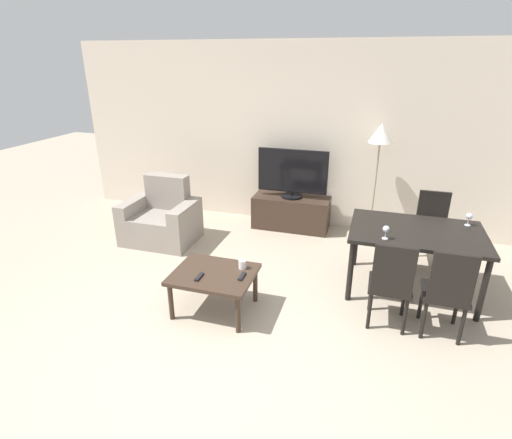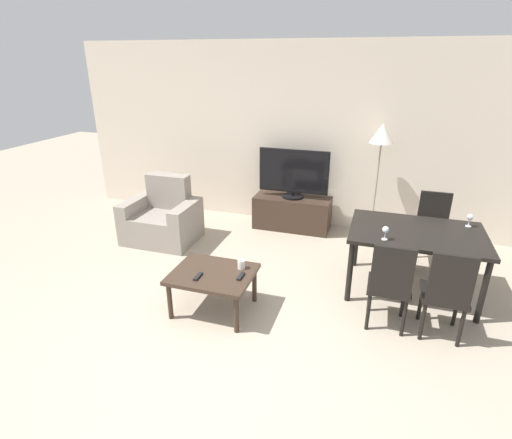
{
  "view_description": "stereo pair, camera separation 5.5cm",
  "coord_description": "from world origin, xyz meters",
  "px_view_note": "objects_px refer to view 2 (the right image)",
  "views": [
    {
      "loc": [
        1.23,
        -2.59,
        2.47
      ],
      "look_at": [
        -0.09,
        1.65,
        0.65
      ],
      "focal_mm": 28.0,
      "sensor_mm": 36.0,
      "label": 1
    },
    {
      "loc": [
        1.28,
        -2.58,
        2.47
      ],
      "look_at": [
        -0.09,
        1.65,
        0.65
      ],
      "focal_mm": 28.0,
      "sensor_mm": 36.0,
      "label": 2
    }
  ],
  "objects_px": {
    "armchair": "(163,219)",
    "remote_secondary": "(241,276)",
    "floor_lamp": "(382,141)",
    "dining_chair_far": "(432,226)",
    "coffee_table": "(213,277)",
    "wine_glass_center": "(386,230)",
    "dining_chair_near": "(390,283)",
    "wine_glass_left": "(470,218)",
    "dining_table": "(416,238)",
    "tv": "(294,174)",
    "cup_white_near": "(241,264)",
    "tv_stand": "(292,212)",
    "dining_chair_near_right": "(447,292)",
    "remote_primary": "(198,276)"
  },
  "relations": [
    {
      "from": "armchair",
      "to": "remote_secondary",
      "type": "bearing_deg",
      "value": -39.2
    },
    {
      "from": "floor_lamp",
      "to": "dining_chair_far",
      "type": "bearing_deg",
      "value": -36.97
    },
    {
      "from": "coffee_table",
      "to": "wine_glass_center",
      "type": "distance_m",
      "value": 1.82
    },
    {
      "from": "armchair",
      "to": "remote_secondary",
      "type": "relative_size",
      "value": 6.57
    },
    {
      "from": "dining_chair_near",
      "to": "dining_chair_far",
      "type": "relative_size",
      "value": 1.0
    },
    {
      "from": "armchair",
      "to": "remote_secondary",
      "type": "distance_m",
      "value": 2.19
    },
    {
      "from": "floor_lamp",
      "to": "wine_glass_left",
      "type": "distance_m",
      "value": 1.57
    },
    {
      "from": "remote_secondary",
      "to": "wine_glass_center",
      "type": "bearing_deg",
      "value": 27.37
    },
    {
      "from": "dining_table",
      "to": "wine_glass_center",
      "type": "relative_size",
      "value": 9.55
    },
    {
      "from": "dining_chair_far",
      "to": "wine_glass_center",
      "type": "distance_m",
      "value": 1.3
    },
    {
      "from": "tv",
      "to": "wine_glass_left",
      "type": "relative_size",
      "value": 7.13
    },
    {
      "from": "cup_white_near",
      "to": "tv_stand",
      "type": "bearing_deg",
      "value": 89.15
    },
    {
      "from": "wine_glass_center",
      "to": "tv",
      "type": "bearing_deg",
      "value": 128.56
    },
    {
      "from": "dining_chair_near_right",
      "to": "tv_stand",
      "type": "bearing_deg",
      "value": 131.91
    },
    {
      "from": "dining_chair_near",
      "to": "wine_glass_center",
      "type": "height_order",
      "value": "dining_chair_near"
    },
    {
      "from": "coffee_table",
      "to": "cup_white_near",
      "type": "relative_size",
      "value": 8.78
    },
    {
      "from": "floor_lamp",
      "to": "dining_table",
      "type": "bearing_deg",
      "value": -69.95
    },
    {
      "from": "tv_stand",
      "to": "dining_chair_far",
      "type": "xyz_separation_m",
      "value": [
        1.91,
        -0.56,
        0.26
      ]
    },
    {
      "from": "dining_chair_far",
      "to": "remote_secondary",
      "type": "xyz_separation_m",
      "value": [
        -1.89,
        -1.8,
        -0.05
      ]
    },
    {
      "from": "dining_chair_near_right",
      "to": "tv",
      "type": "bearing_deg",
      "value": 131.95
    },
    {
      "from": "cup_white_near",
      "to": "wine_glass_center",
      "type": "relative_size",
      "value": 0.64
    },
    {
      "from": "dining_chair_near",
      "to": "cup_white_near",
      "type": "bearing_deg",
      "value": -177.54
    },
    {
      "from": "tv",
      "to": "cup_white_near",
      "type": "height_order",
      "value": "tv"
    },
    {
      "from": "armchair",
      "to": "tv_stand",
      "type": "height_order",
      "value": "armchair"
    },
    {
      "from": "tv",
      "to": "remote_primary",
      "type": "xyz_separation_m",
      "value": [
        -0.38,
        -2.5,
        -0.41
      ]
    },
    {
      "from": "dining_table",
      "to": "dining_chair_far",
      "type": "distance_m",
      "value": 0.84
    },
    {
      "from": "dining_chair_near_right",
      "to": "cup_white_near",
      "type": "bearing_deg",
      "value": -178.16
    },
    {
      "from": "dining_table",
      "to": "dining_chair_near_right",
      "type": "distance_m",
      "value": 0.84
    },
    {
      "from": "wine_glass_center",
      "to": "cup_white_near",
      "type": "bearing_deg",
      "value": -159.47
    },
    {
      "from": "armchair",
      "to": "tv",
      "type": "bearing_deg",
      "value": 30.44
    },
    {
      "from": "tv_stand",
      "to": "tv",
      "type": "xyz_separation_m",
      "value": [
        0.0,
        -0.0,
        0.62
      ]
    },
    {
      "from": "remote_primary",
      "to": "remote_secondary",
      "type": "xyz_separation_m",
      "value": [
        0.4,
        0.13,
        0.0
      ]
    },
    {
      "from": "remote_primary",
      "to": "wine_glass_center",
      "type": "bearing_deg",
      "value": 25.4
    },
    {
      "from": "tv_stand",
      "to": "coffee_table",
      "type": "height_order",
      "value": "tv_stand"
    },
    {
      "from": "dining_table",
      "to": "floor_lamp",
      "type": "bearing_deg",
      "value": 110.05
    },
    {
      "from": "tv",
      "to": "floor_lamp",
      "type": "bearing_deg",
      "value": -0.38
    },
    {
      "from": "tv_stand",
      "to": "remote_primary",
      "type": "distance_m",
      "value": 2.54
    },
    {
      "from": "dining_table",
      "to": "cup_white_near",
      "type": "bearing_deg",
      "value": -153.52
    },
    {
      "from": "dining_chair_near",
      "to": "floor_lamp",
      "type": "bearing_deg",
      "value": 96.56
    },
    {
      "from": "tv",
      "to": "coffee_table",
      "type": "height_order",
      "value": "tv"
    },
    {
      "from": "remote_secondary",
      "to": "wine_glass_left",
      "type": "xyz_separation_m",
      "value": [
        2.19,
        1.32,
        0.39
      ]
    },
    {
      "from": "tv_stand",
      "to": "wine_glass_center",
      "type": "xyz_separation_m",
      "value": [
        1.34,
        -1.68,
        0.59
      ]
    },
    {
      "from": "armchair",
      "to": "dining_chair_far",
      "type": "distance_m",
      "value": 3.61
    },
    {
      "from": "coffee_table",
      "to": "cup_white_near",
      "type": "height_order",
      "value": "cup_white_near"
    },
    {
      "from": "tv_stand",
      "to": "cup_white_near",
      "type": "bearing_deg",
      "value": -90.85
    },
    {
      "from": "dining_table",
      "to": "wine_glass_left",
      "type": "relative_size",
      "value": 9.55
    },
    {
      "from": "tv",
      "to": "remote_primary",
      "type": "height_order",
      "value": "tv"
    },
    {
      "from": "remote_primary",
      "to": "dining_chair_far",
      "type": "bearing_deg",
      "value": 40.17
    },
    {
      "from": "remote_primary",
      "to": "dining_table",
      "type": "bearing_deg",
      "value": 29.31
    },
    {
      "from": "wine_glass_left",
      "to": "tv",
      "type": "bearing_deg",
      "value": 154.66
    }
  ]
}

